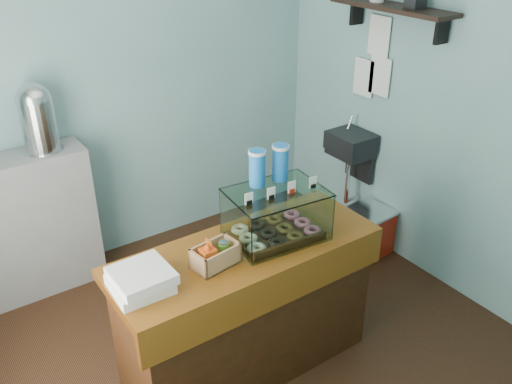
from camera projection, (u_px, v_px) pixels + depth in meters
ground at (227, 340)px, 3.70m from camera, size 3.50×3.50×0.00m
room_shell at (222, 100)px, 2.92m from camera, size 3.54×3.04×2.82m
counter at (247, 308)px, 3.30m from camera, size 1.60×0.60×0.90m
back_shelf at (25, 227)px, 3.95m from camera, size 1.00×0.32×1.10m
display_case at (274, 208)px, 3.15m from camera, size 0.58×0.45×0.52m
condiment_crate at (214, 255)px, 2.91m from camera, size 0.27×0.18×0.18m
pastry_boxes at (141, 280)px, 2.74m from camera, size 0.30×0.30×0.11m
coffee_urn at (37, 116)px, 3.69m from camera, size 0.27×0.27×0.49m
red_cooler at (364, 233)px, 4.54m from camera, size 0.48×0.38×0.40m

